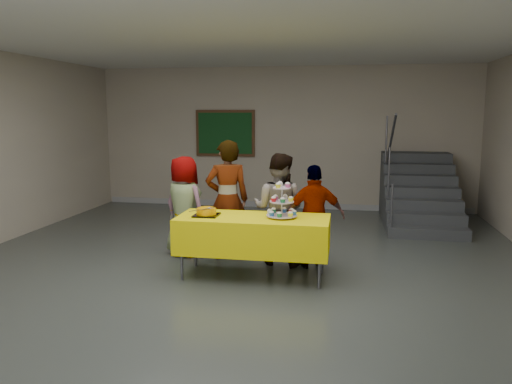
# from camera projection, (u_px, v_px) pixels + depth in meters

# --- Properties ---
(room_shell) EXTENTS (10.00, 10.04, 3.02)m
(room_shell) POSITION_uv_depth(u_px,v_px,m) (228.00, 105.00, 5.68)
(room_shell) COLOR #4C514C
(room_shell) RESTS_ON ground
(bake_table) EXTENTS (1.88, 0.78, 0.77)m
(bake_table) POSITION_uv_depth(u_px,v_px,m) (253.00, 234.00, 6.21)
(bake_table) COLOR #595960
(bake_table) RESTS_ON ground
(cupcake_stand) EXTENTS (0.38, 0.38, 0.44)m
(cupcake_stand) POSITION_uv_depth(u_px,v_px,m) (282.00, 205.00, 6.10)
(cupcake_stand) COLOR silver
(cupcake_stand) RESTS_ON bake_table
(bear_cake) EXTENTS (0.32, 0.36, 0.12)m
(bear_cake) POSITION_uv_depth(u_px,v_px,m) (206.00, 211.00, 6.23)
(bear_cake) COLOR black
(bear_cake) RESTS_ON bake_table
(schoolchild_a) EXTENTS (0.83, 0.70, 1.44)m
(schoolchild_a) POSITION_uv_depth(u_px,v_px,m) (184.00, 206.00, 7.16)
(schoolchild_a) COLOR slate
(schoolchild_a) RESTS_ON ground
(schoolchild_b) EXTENTS (0.71, 0.59, 1.68)m
(schoolchild_b) POSITION_uv_depth(u_px,v_px,m) (227.00, 200.00, 6.98)
(schoolchild_b) COLOR slate
(schoolchild_b) RESTS_ON ground
(schoolchild_c) EXTENTS (0.85, 0.72, 1.51)m
(schoolchild_c) POSITION_uv_depth(u_px,v_px,m) (279.00, 209.00, 6.73)
(schoolchild_c) COLOR slate
(schoolchild_c) RESTS_ON ground
(schoolchild_d) EXTENTS (0.86, 0.52, 1.38)m
(schoolchild_d) POSITION_uv_depth(u_px,v_px,m) (315.00, 217.00, 6.57)
(schoolchild_d) COLOR slate
(schoolchild_d) RESTS_ON ground
(staircase) EXTENTS (1.30, 2.40, 2.04)m
(staircase) POSITION_uv_depth(u_px,v_px,m) (418.00, 195.00, 9.46)
(staircase) COLOR #424447
(staircase) RESTS_ON ground
(noticeboard) EXTENTS (1.30, 0.05, 1.00)m
(noticeboard) POSITION_uv_depth(u_px,v_px,m) (225.00, 133.00, 10.79)
(noticeboard) COLOR #472B16
(noticeboard) RESTS_ON ground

